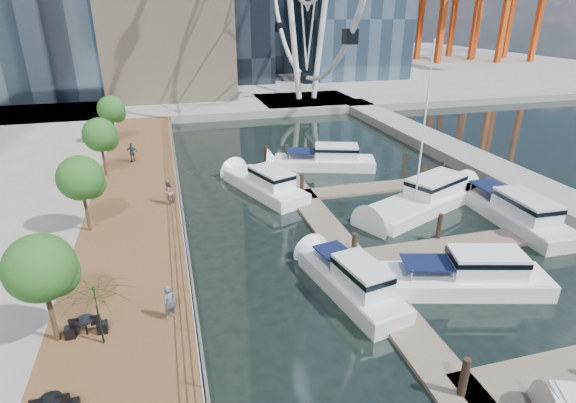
{
  "coord_description": "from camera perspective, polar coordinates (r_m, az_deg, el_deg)",
  "views": [
    {
      "loc": [
        -6.31,
        -12.18,
        13.05
      ],
      "look_at": [
        -0.11,
        10.57,
        3.0
      ],
      "focal_mm": 28.0,
      "sensor_mm": 36.0,
      "label": 1
    }
  ],
  "objects": [
    {
      "name": "ground",
      "position": [
        18.94,
        9.38,
        -20.87
      ],
      "size": [
        520.0,
        520.0,
        0.0
      ],
      "primitive_type": "plane",
      "color": "black",
      "rests_on": "ground"
    },
    {
      "name": "street_trees",
      "position": [
        28.08,
        -24.87,
        2.7
      ],
      "size": [
        2.6,
        42.6,
        4.6
      ],
      "color": "#3F2B1C",
      "rests_on": "ground"
    },
    {
      "name": "pedestrian_near",
      "position": [
        19.89,
        -14.78,
        -12.32
      ],
      "size": [
        0.68,
        0.62,
        1.57
      ],
      "primitive_type": "imported",
      "rotation": [
        0.0,
        0.0,
        0.54
      ],
      "color": "#495362",
      "rests_on": "boardwalk"
    },
    {
      "name": "pedestrian_mid",
      "position": [
        31.12,
        -15.01,
        1.18
      ],
      "size": [
        1.04,
        1.05,
        1.71
      ],
      "primitive_type": "imported",
      "rotation": [
        0.0,
        0.0,
        -2.35
      ],
      "color": "#82655A",
      "rests_on": "boardwalk"
    },
    {
      "name": "seawall",
      "position": [
        29.94,
        -13.23,
        -2.35
      ],
      "size": [
        0.25,
        60.0,
        1.0
      ],
      "primitive_type": "cube",
      "color": "#595954",
      "rests_on": "ground"
    },
    {
      "name": "pedestrian_far",
      "position": [
        40.96,
        -19.18,
        5.91
      ],
      "size": [
        1.06,
        0.66,
        1.69
      ],
      "primitive_type": "imported",
      "rotation": [
        0.0,
        0.0,
        2.87
      ],
      "color": "#33373F",
      "rests_on": "boardwalk"
    },
    {
      "name": "breakwater",
      "position": [
        43.42,
        23.01,
        4.42
      ],
      "size": [
        4.0,
        60.0,
        1.0
      ],
      "primitive_type": "cube",
      "color": "gray",
      "rests_on": "ground"
    },
    {
      "name": "railing",
      "position": [
        29.53,
        -13.61,
        -0.58
      ],
      "size": [
        0.1,
        60.0,
        1.05
      ],
      "primitive_type": null,
      "color": "white",
      "rests_on": "boardwalk"
    },
    {
      "name": "moored_yachts",
      "position": [
        32.19,
        15.57,
        -1.74
      ],
      "size": [
        19.39,
        35.32,
        11.5
      ],
      "color": "white",
      "rests_on": "ground"
    },
    {
      "name": "pier",
      "position": [
        68.48,
        2.33,
        12.51
      ],
      "size": [
        14.0,
        12.0,
        1.0
      ],
      "primitive_type": "cube",
      "color": "gray",
      "rests_on": "ground"
    },
    {
      "name": "land_far",
      "position": [
        115.05,
        -12.52,
        16.31
      ],
      "size": [
        200.0,
        114.0,
        1.0
      ],
      "primitive_type": "cube",
      "color": "gray",
      "rests_on": "ground"
    },
    {
      "name": "floating_docks",
      "position": [
        29.2,
        15.81,
        -3.33
      ],
      "size": [
        16.0,
        34.0,
        2.6
      ],
      "color": "#6D6051",
      "rests_on": "ground"
    },
    {
      "name": "boardwalk",
      "position": [
        30.06,
        -18.94,
        -2.93
      ],
      "size": [
        6.0,
        60.0,
        1.0
      ],
      "primitive_type": "cube",
      "color": "brown",
      "rests_on": "ground"
    },
    {
      "name": "yacht_foreground",
      "position": [
        24.87,
        21.14,
        -10.34
      ],
      "size": [
        9.54,
        4.84,
        2.15
      ],
      "primitive_type": null,
      "rotation": [
        0.0,
        0.0,
        1.3
      ],
      "color": "white",
      "rests_on": "ground"
    }
  ]
}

